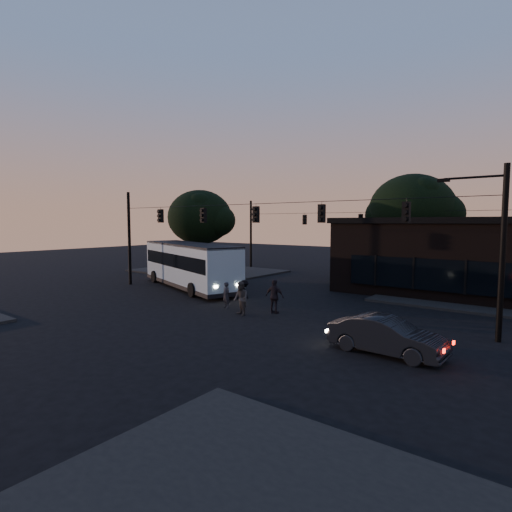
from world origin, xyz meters
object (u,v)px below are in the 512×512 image
Objects in this scene: building at (457,255)px; pedestrian_a at (226,295)px; pedestrian_c at (275,296)px; pedestrian_d at (245,293)px; pedestrian_b at (241,298)px; car at (386,336)px; bus at (189,263)px.

pedestrian_a is at bearing -124.75° from building.
pedestrian_a is at bearing 5.47° from pedestrian_c.
pedestrian_c is at bearing -116.19° from building.
building reaches higher than pedestrian_d.
pedestrian_a is (-9.70, -13.98, -1.94)m from building.
pedestrian_c reaches higher than pedestrian_d.
building reaches higher than pedestrian_c.
pedestrian_c is at bearing 76.00° from pedestrian_b.
pedestrian_d is at bearing 73.19° from car.
pedestrian_a is 3.16m from pedestrian_c.
car is 10.75m from pedestrian_a.
pedestrian_a is 0.80× the size of pedestrian_c.
pedestrian_c is (10.21, -3.14, -0.98)m from bus.
building is at bearing -121.19° from pedestrian_c.
building is 1.23× the size of bus.
pedestrian_b reaches higher than pedestrian_d.
pedestrian_b reaches higher than car.
bus is at bearing -148.57° from building.
car is 10.57m from pedestrian_d.
car is at bearing -1.28° from pedestrian_a.
pedestrian_c is 1.21× the size of pedestrian_d.
building is 8.27× the size of pedestrian_b.
bus reaches higher than pedestrian_a.
pedestrian_a is 0.83× the size of pedestrian_b.
pedestrian_d is (-9.95, 3.57, 0.07)m from car.
pedestrian_a is at bearing 179.09° from pedestrian_b.
building is at bearing 67.24° from pedestrian_a.
car is (17.57, -6.18, -1.22)m from bus.
building reaches higher than pedestrian_b.
building reaches higher than pedestrian_a.
pedestrian_d is at bearing -125.49° from building.
pedestrian_c is at bearing -158.86° from pedestrian_d.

